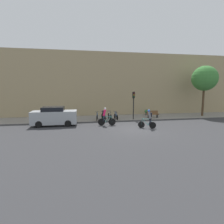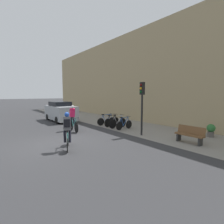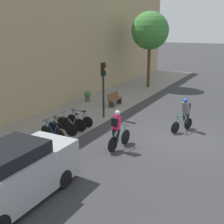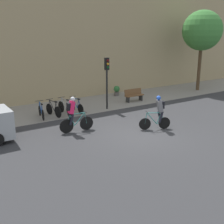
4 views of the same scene
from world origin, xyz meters
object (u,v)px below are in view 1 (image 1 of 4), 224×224
(cyclist_grey, at_px, (149,118))
(parked_bike_0, at_px, (97,117))
(parked_car, at_px, (54,116))
(traffic_light_pole, at_px, (134,100))
(parked_bike_1, at_px, (103,116))
(potted_plant, at_px, (146,112))
(cyclist_pink, at_px, (105,116))
(parked_bike_2, at_px, (110,116))
(parked_bike_3, at_px, (116,116))
(bench, at_px, (153,114))

(cyclist_grey, relative_size, parked_bike_0, 1.06)
(parked_car, bearing_deg, traffic_light_pole, 12.25)
(parked_bike_0, distance_m, parked_bike_1, 0.75)
(potted_plant, bearing_deg, parked_bike_0, -159.46)
(parked_bike_0, xyz_separation_m, potted_plant, (7.09, 2.66, 0.05))
(potted_plant, bearing_deg, cyclist_pink, -138.37)
(cyclist_grey, xyz_separation_m, traffic_light_pole, (-0.00, 4.83, 1.34))
(cyclist_pink, height_order, parked_bike_2, cyclist_pink)
(parked_bike_2, distance_m, parked_car, 6.37)
(parked_bike_2, relative_size, parked_bike_3, 1.09)
(parked_bike_3, bearing_deg, traffic_light_pole, -9.49)
(cyclist_grey, distance_m, parked_bike_2, 5.90)
(parked_bike_3, xyz_separation_m, potted_plant, (4.84, 2.66, 0.05))
(parked_bike_3, bearing_deg, bench, 4.49)
(parked_bike_1, height_order, potted_plant, parked_bike_1)
(cyclist_pink, height_order, traffic_light_pole, traffic_light_pole)
(bench, height_order, parked_car, parked_car)
(parked_bike_0, height_order, traffic_light_pole, traffic_light_pole)
(cyclist_grey, height_order, parked_bike_1, cyclist_grey)
(parked_bike_0, distance_m, bench, 7.05)
(cyclist_pink, bearing_deg, traffic_light_pole, 37.09)
(parked_bike_3, height_order, parked_car, parked_car)
(parked_bike_3, height_order, potted_plant, parked_bike_3)
(parked_bike_2, xyz_separation_m, parked_car, (-5.94, -2.24, 0.49))
(cyclist_grey, xyz_separation_m, parked_bike_1, (-3.54, 5.18, -0.55))
(parked_bike_0, bearing_deg, parked_car, -153.30)
(cyclist_grey, height_order, parked_car, parked_car)
(traffic_light_pole, bearing_deg, parked_bike_3, 170.51)
(parked_bike_1, bearing_deg, bench, 3.41)
(parked_bike_3, relative_size, bench, 1.08)
(cyclist_pink, height_order, cyclist_grey, cyclist_pink)
(parked_bike_3, height_order, traffic_light_pole, traffic_light_pole)
(cyclist_grey, height_order, parked_bike_0, cyclist_grey)
(traffic_light_pole, height_order, potted_plant, traffic_light_pole)
(parked_bike_2, height_order, traffic_light_pole, traffic_light_pole)
(parked_bike_0, relative_size, potted_plant, 2.11)
(parked_bike_2, bearing_deg, cyclist_pink, -107.40)
(parked_car, relative_size, potted_plant, 5.51)
(parked_bike_3, bearing_deg, parked_bike_1, 179.96)
(parked_bike_0, bearing_deg, traffic_light_pole, -4.53)
(parked_car, height_order, potted_plant, parked_car)
(cyclist_pink, bearing_deg, parked_bike_1, 85.44)
(traffic_light_pole, bearing_deg, parked_bike_1, 174.49)
(cyclist_pink, relative_size, bench, 1.22)
(parked_bike_2, xyz_separation_m, traffic_light_pole, (2.79, -0.34, 1.88))
(parked_car, bearing_deg, parked_bike_2, 20.62)
(cyclist_grey, distance_m, parked_bike_1, 6.29)
(parked_bike_1, distance_m, parked_bike_3, 1.50)
(cyclist_pink, relative_size, traffic_light_pole, 0.55)
(parked_bike_0, xyz_separation_m, parked_bike_3, (2.25, 0.00, -0.00))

